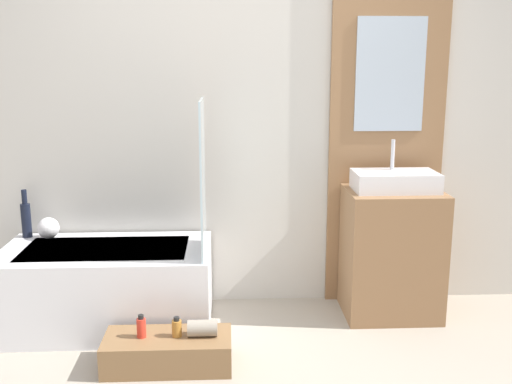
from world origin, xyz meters
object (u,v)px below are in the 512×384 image
sink (395,181)px  bottle_soap_secondary (177,328)px  wooden_step_bench (168,351)px  vase_round_light (48,228)px  bathtub (108,286)px  vase_tall_dark (26,218)px  bottle_soap_primary (141,327)px

sink → bottle_soap_secondary: bearing=-154.5°
wooden_step_bench → bottle_soap_secondary: (0.05, 0.00, 0.14)m
vase_round_light → wooden_step_bench: bearing=-43.1°
sink → vase_round_light: sink is taller
bottle_soap_secondary → sink: bearing=25.5°
sink → vase_round_light: 2.24m
wooden_step_bench → sink: 1.72m
bathtub → wooden_step_bench: bearing=-52.4°
sink → bottle_soap_secondary: size_ratio=4.68×
bathtub → bottle_soap_secondary: size_ratio=11.49×
wooden_step_bench → vase_tall_dark: bearing=140.3°
bathtub → bottle_soap_secondary: bathtub is taller
vase_round_light → bottle_soap_primary: size_ratio=1.07×
bathtub → vase_round_light: 0.57m
bathtub → vase_round_light: bearing=150.7°
bathtub → wooden_step_bench: size_ratio=1.85×
vase_tall_dark → bottle_soap_primary: size_ratio=2.44×
wooden_step_bench → vase_round_light: size_ratio=4.99×
sink → vase_tall_dark: (-2.36, 0.17, -0.26)m
bottle_soap_primary → vase_tall_dark: bearing=135.9°
bathtub → bottle_soap_secondary: (0.47, -0.55, -0.03)m
vase_round_light → bottle_soap_secondary: (0.88, -0.77, -0.35)m
vase_round_light → vase_tall_dark: bearing=165.7°
vase_round_light → bottle_soap_secondary: vase_round_light is taller
sink → vase_tall_dark: 2.38m
bottle_soap_primary → sink: bearing=22.7°
bathtub → vase_tall_dark: bearing=154.4°
sink → bottle_soap_secondary: (-1.34, -0.64, -0.67)m
vase_tall_dark → bottle_soap_secondary: 1.37m
wooden_step_bench → vase_tall_dark: vase_tall_dark is taller
bathtub → bottle_soap_secondary: 0.72m
bathtub → vase_tall_dark: vase_tall_dark is taller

